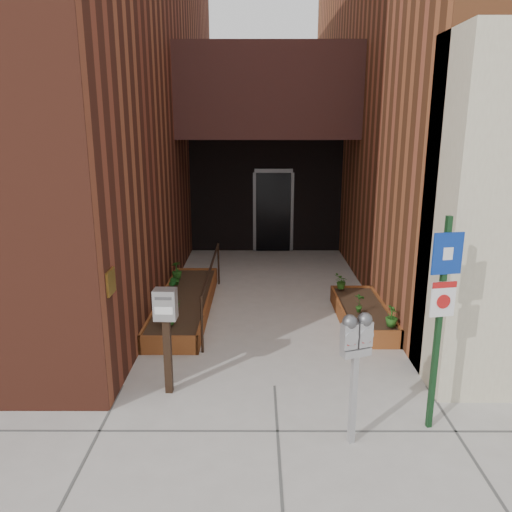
{
  "coord_description": "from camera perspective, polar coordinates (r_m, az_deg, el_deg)",
  "views": [
    {
      "loc": [
        -0.23,
        -5.89,
        3.34
      ],
      "look_at": [
        -0.25,
        1.8,
        1.29
      ],
      "focal_mm": 35.0,
      "sensor_mm": 36.0,
      "label": 1
    }
  ],
  "objects": [
    {
      "name": "ground",
      "position": [
        6.78,
        2.12,
        -14.62
      ],
      "size": [
        80.0,
        80.0,
        0.0
      ],
      "primitive_type": "plane",
      "color": "#9E9991",
      "rests_on": "ground"
    },
    {
      "name": "architecture",
      "position": [
        12.89,
        0.37,
        22.22
      ],
      "size": [
        20.0,
        14.6,
        10.0
      ],
      "color": "#5F291B",
      "rests_on": "ground"
    },
    {
      "name": "planter_left",
      "position": [
        9.27,
        -8.11,
        -5.49
      ],
      "size": [
        0.9,
        3.6,
        0.3
      ],
      "color": "brown",
      "rests_on": "ground"
    },
    {
      "name": "planter_right",
      "position": [
        8.9,
        12.07,
        -6.57
      ],
      "size": [
        0.8,
        2.2,
        0.3
      ],
      "color": "brown",
      "rests_on": "ground"
    },
    {
      "name": "handrail",
      "position": [
        8.97,
        -5.13,
        -1.96
      ],
      "size": [
        0.04,
        3.34,
        0.9
      ],
      "color": "black",
      "rests_on": "ground"
    },
    {
      "name": "parking_meter",
      "position": [
        5.29,
        11.37,
        -9.87
      ],
      "size": [
        0.34,
        0.22,
        1.49
      ],
      "color": "#ABABAD",
      "rests_on": "ground"
    },
    {
      "name": "sign_post",
      "position": [
        5.66,
        20.44,
        -5.09
      ],
      "size": [
        0.33,
        0.11,
        2.43
      ],
      "color": "#13361A",
      "rests_on": "ground"
    },
    {
      "name": "payment_dropbox",
      "position": [
        6.31,
        -10.25,
        -7.1
      ],
      "size": [
        0.28,
        0.22,
        1.39
      ],
      "color": "black",
      "rests_on": "ground"
    },
    {
      "name": "shrub_left_a",
      "position": [
        7.95,
        -9.91,
        -6.28
      ],
      "size": [
        0.5,
        0.5,
        0.4
      ],
      "primitive_type": "imported",
      "rotation": [
        0.0,
        0.0,
        0.64
      ],
      "color": "#225F1B",
      "rests_on": "planter_left"
    },
    {
      "name": "shrub_left_b",
      "position": [
        9.08,
        -9.58,
        -3.63
      ],
      "size": [
        0.26,
        0.26,
        0.37
      ],
      "primitive_type": "imported",
      "rotation": [
        0.0,
        0.0,
        1.93
      ],
      "color": "#175019",
      "rests_on": "planter_left"
    },
    {
      "name": "shrub_left_c",
      "position": [
        10.17,
        -9.05,
        -1.6
      ],
      "size": [
        0.27,
        0.27,
        0.36
      ],
      "primitive_type": "imported",
      "rotation": [
        0.0,
        0.0,
        3.61
      ],
      "color": "#215618",
      "rests_on": "planter_left"
    },
    {
      "name": "shrub_left_d",
      "position": [
        9.8,
        -9.09,
        -2.35
      ],
      "size": [
        0.22,
        0.22,
        0.33
      ],
      "primitive_type": "imported",
      "rotation": [
        0.0,
        0.0,
        5.04
      ],
      "color": "#205919",
      "rests_on": "planter_left"
    },
    {
      "name": "shrub_right_a",
      "position": [
        8.02,
        15.25,
        -6.63
      ],
      "size": [
        0.23,
        0.23,
        0.34
      ],
      "primitive_type": "imported",
      "rotation": [
        0.0,
        0.0,
        1.34
      ],
      "color": "#225518",
      "rests_on": "planter_right"
    },
    {
      "name": "shrub_right_b",
      "position": [
        8.47,
        11.75,
        -5.24
      ],
      "size": [
        0.24,
        0.24,
        0.33
      ],
      "primitive_type": "imported",
      "rotation": [
        0.0,
        0.0,
        2.59
      ],
      "color": "#214F16",
      "rests_on": "planter_right"
    },
    {
      "name": "shrub_right_c",
      "position": [
        9.58,
        9.71,
        -2.89
      ],
      "size": [
        0.36,
        0.36,
        0.29
      ],
      "primitive_type": "imported",
      "rotation": [
        0.0,
        0.0,
        4.18
      ],
      "color": "#2A611B",
      "rests_on": "planter_right"
    }
  ]
}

